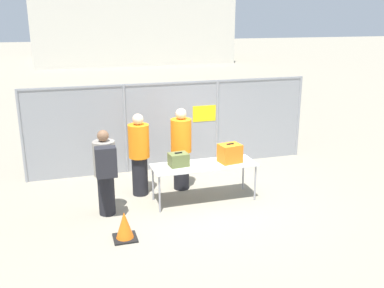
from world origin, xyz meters
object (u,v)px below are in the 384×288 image
at_px(utility_trailer, 208,122).
at_px(inspection_table, 204,167).
at_px(traffic_cone, 125,227).
at_px(security_worker_near, 181,148).
at_px(security_worker_far, 139,154).
at_px(traveler_hooded, 105,170).
at_px(suitcase_olive, 178,160).
at_px(suitcase_orange, 230,153).

bearing_deg(utility_trailer, inspection_table, -109.81).
xyz_separation_m(utility_trailer, traffic_cone, (-3.51, -5.88, -0.20)).
distance_m(security_worker_near, security_worker_far, 0.93).
relative_size(traveler_hooded, security_worker_near, 0.93).
bearing_deg(traveler_hooded, security_worker_far, 39.60).
height_order(inspection_table, utility_trailer, inspection_table).
relative_size(inspection_table, suitcase_olive, 5.31).
xyz_separation_m(traveler_hooded, security_worker_far, (0.78, 0.81, -0.01)).
distance_m(security_worker_far, traffic_cone, 2.04).
xyz_separation_m(suitcase_olive, traveler_hooded, (-1.47, -0.20, 0.01)).
height_order(suitcase_orange, security_worker_far, security_worker_far).
xyz_separation_m(security_worker_near, utility_trailer, (1.98, 3.99, -0.51)).
height_order(inspection_table, suitcase_olive, suitcase_olive).
bearing_deg(utility_trailer, traffic_cone, -120.87).
bearing_deg(security_worker_near, suitcase_olive, 53.83).
height_order(suitcase_olive, traveler_hooded, traveler_hooded).
bearing_deg(suitcase_olive, security_worker_near, 70.24).
height_order(security_worker_far, traffic_cone, security_worker_far).
relative_size(suitcase_olive, suitcase_orange, 0.84).
distance_m(suitcase_olive, suitcase_orange, 1.07).
xyz_separation_m(suitcase_olive, security_worker_far, (-0.69, 0.61, -0.00)).
height_order(inspection_table, traffic_cone, inspection_table).
bearing_deg(suitcase_orange, utility_trailer, 76.31).
height_order(utility_trailer, traffic_cone, utility_trailer).
relative_size(inspection_table, utility_trailer, 0.57).
bearing_deg(utility_trailer, suitcase_orange, -103.69).
xyz_separation_m(suitcase_orange, traveler_hooded, (-2.54, -0.11, -0.05)).
bearing_deg(inspection_table, traveler_hooded, -176.45).
height_order(security_worker_far, utility_trailer, security_worker_far).
height_order(suitcase_orange, traveler_hooded, traveler_hooded).
height_order(traveler_hooded, utility_trailer, traveler_hooded).
distance_m(inspection_table, suitcase_olive, 0.56).
xyz_separation_m(inspection_table, traffic_cone, (-1.81, -1.14, -0.50)).
relative_size(suitcase_orange, utility_trailer, 0.13).
relative_size(suitcase_orange, security_worker_far, 0.27).
bearing_deg(utility_trailer, security_worker_near, -116.46).
distance_m(traveler_hooded, utility_trailer, 6.12).
height_order(suitcase_olive, security_worker_far, security_worker_far).
bearing_deg(traffic_cone, utility_trailer, 59.13).
height_order(suitcase_olive, suitcase_orange, suitcase_orange).
bearing_deg(security_worker_near, inspection_table, 94.06).
bearing_deg(traveler_hooded, security_worker_near, 20.49).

